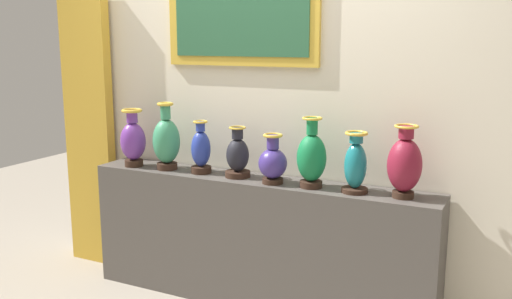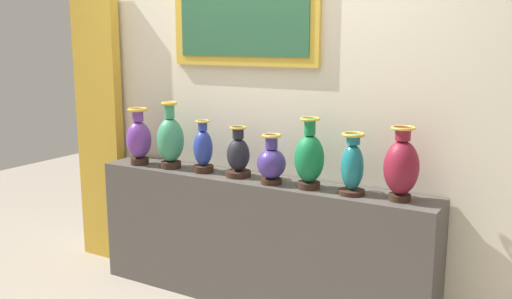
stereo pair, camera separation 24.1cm
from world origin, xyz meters
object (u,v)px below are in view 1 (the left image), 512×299
object	(u,v)px
vase_burgundy	(405,164)
vase_indigo	(273,162)
vase_jade	(166,141)
vase_emerald	(312,158)
vase_onyx	(238,156)
vase_cobalt	(201,150)
vase_violet	(133,140)
vase_teal	(355,165)

from	to	relation	value
vase_burgundy	vase_indigo	bearing A→B (deg)	-177.30
vase_jade	vase_burgundy	world-z (taller)	vase_jade
vase_emerald	vase_onyx	bearing A→B (deg)	176.44
vase_cobalt	vase_indigo	xyz separation A→B (m)	(0.53, -0.04, -0.02)
vase_cobalt	vase_indigo	world-z (taller)	vase_cobalt
vase_violet	vase_jade	bearing A→B (deg)	5.30
vase_emerald	vase_indigo	bearing A→B (deg)	-176.34
vase_jade	vase_emerald	world-z (taller)	vase_jade
vase_jade	vase_onyx	bearing A→B (deg)	2.48
vase_indigo	vase_burgundy	size ratio (longest dim) A/B	0.75
vase_cobalt	vase_burgundy	distance (m)	1.30
vase_indigo	vase_burgundy	xyz separation A→B (m)	(0.77, 0.04, 0.06)
vase_cobalt	vase_emerald	size ratio (longest dim) A/B	0.82
vase_jade	vase_teal	xyz separation A→B (m)	(1.29, -0.00, -0.03)
vase_violet	vase_indigo	world-z (taller)	vase_violet
vase_emerald	vase_burgundy	size ratio (longest dim) A/B	1.03
vase_violet	vase_onyx	size ratio (longest dim) A/B	1.23
vase_violet	vase_onyx	xyz separation A→B (m)	(0.78, 0.05, -0.05)
vase_indigo	vase_emerald	world-z (taller)	vase_emerald
vase_cobalt	vase_onyx	distance (m)	0.26
vase_teal	vase_burgundy	world-z (taller)	vase_burgundy
vase_burgundy	vase_emerald	bearing A→B (deg)	-177.73
vase_cobalt	vase_onyx	bearing A→B (deg)	2.21
vase_jade	vase_emerald	xyz separation A→B (m)	(1.03, -0.01, -0.01)
vase_teal	vase_violet	bearing A→B (deg)	-179.17
vase_violet	vase_emerald	bearing A→B (deg)	0.67
vase_onyx	vase_teal	xyz separation A→B (m)	(0.76, -0.02, 0.03)
vase_violet	vase_indigo	distance (m)	1.05
vase_emerald	vase_teal	world-z (taller)	vase_emerald
vase_onyx	vase_indigo	xyz separation A→B (m)	(0.26, -0.05, -0.00)
vase_onyx	vase_emerald	distance (m)	0.51
vase_cobalt	vase_jade	bearing A→B (deg)	-177.24
vase_teal	vase_jade	bearing A→B (deg)	179.93
vase_indigo	vase_emerald	xyz separation A→B (m)	(0.24, 0.02, 0.05)
vase_cobalt	vase_teal	distance (m)	1.03
vase_emerald	vase_violet	bearing A→B (deg)	-179.33
vase_indigo	vase_burgundy	distance (m)	0.77
vase_indigo	vase_onyx	bearing A→B (deg)	169.96
vase_onyx	vase_emerald	world-z (taller)	vase_emerald
vase_violet	vase_cobalt	world-z (taller)	vase_violet
vase_emerald	vase_teal	size ratio (longest dim) A/B	1.19
vase_cobalt	vase_teal	world-z (taller)	vase_teal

